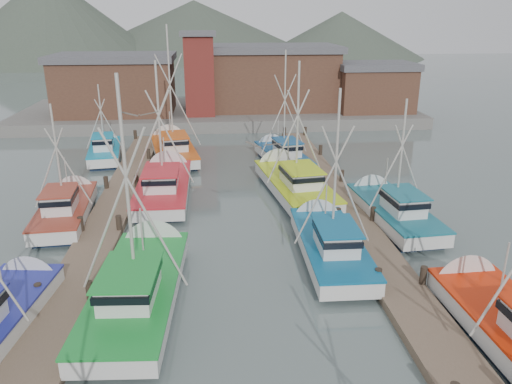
{
  "coord_description": "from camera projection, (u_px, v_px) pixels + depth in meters",
  "views": [
    {
      "loc": [
        -0.84,
        -20.21,
        11.37
      ],
      "look_at": [
        1.33,
        4.18,
        2.6
      ],
      "focal_mm": 35.0,
      "sensor_mm": 36.0,
      "label": 1
    }
  ],
  "objects": [
    {
      "name": "ground",
      "position": [
        235.0,
        277.0,
        22.86
      ],
      "size": [
        260.0,
        260.0,
        0.0
      ],
      "primitive_type": "plane",
      "color": "#465453",
      "rests_on": "ground"
    },
    {
      "name": "dock_left",
      "position": [
        97.0,
        241.0,
        26.0
      ],
      "size": [
        2.3,
        46.0,
        1.5
      ],
      "color": "brown",
      "rests_on": "ground"
    },
    {
      "name": "dock_right",
      "position": [
        360.0,
        231.0,
        27.17
      ],
      "size": [
        2.3,
        46.0,
        1.5
      ],
      "color": "brown",
      "rests_on": "ground"
    },
    {
      "name": "quay",
      "position": [
        219.0,
        113.0,
        57.35
      ],
      "size": [
        44.0,
        16.0,
        1.2
      ],
      "primitive_type": "cube",
      "color": "slate",
      "rests_on": "ground"
    },
    {
      "name": "shed_left",
      "position": [
        116.0,
        84.0,
        53.3
      ],
      "size": [
        12.72,
        8.48,
        6.2
      ],
      "color": "brown",
      "rests_on": "quay"
    },
    {
      "name": "shed_center",
      "position": [
        271.0,
        76.0,
        56.48
      ],
      "size": [
        14.84,
        9.54,
        6.9
      ],
      "color": "brown",
      "rests_on": "quay"
    },
    {
      "name": "shed_right",
      "position": [
        374.0,
        86.0,
        54.87
      ],
      "size": [
        8.48,
        6.36,
        5.2
      ],
      "color": "brown",
      "rests_on": "quay"
    },
    {
      "name": "lookout_tower",
      "position": [
        199.0,
        73.0,
        51.77
      ],
      "size": [
        3.6,
        3.6,
        8.5
      ],
      "color": "maroon",
      "rests_on": "quay"
    },
    {
      "name": "distant_hills",
      "position": [
        167.0,
        58.0,
        136.75
      ],
      "size": [
        175.0,
        140.0,
        42.0
      ],
      "color": "#444F41",
      "rests_on": "ground"
    },
    {
      "name": "boat_4",
      "position": [
        140.0,
        284.0,
        20.93
      ],
      "size": [
        4.2,
        10.34,
        10.39
      ],
      "rotation": [
        0.0,
        0.0,
        -0.06
      ],
      "color": "#101E37",
      "rests_on": "ground"
    },
    {
      "name": "boat_5",
      "position": [
        328.0,
        243.0,
        24.67
      ],
      "size": [
        3.65,
        8.91,
        9.1
      ],
      "rotation": [
        0.0,
        0.0,
        -0.01
      ],
      "color": "#101E37",
      "rests_on": "ground"
    },
    {
      "name": "boat_8",
      "position": [
        165.0,
        185.0,
        33.05
      ],
      "size": [
        3.98,
        10.24,
        9.73
      ],
      "rotation": [
        0.0,
        0.0,
        0.0
      ],
      "color": "#101E37",
      "rests_on": "ground"
    },
    {
      "name": "boat_9",
      "position": [
        292.0,
        182.0,
        33.53
      ],
      "size": [
        4.58,
        10.67,
        9.67
      ],
      "rotation": [
        0.0,
        0.0,
        0.14
      ],
      "color": "#101E37",
      "rests_on": "ground"
    },
    {
      "name": "boat_10",
      "position": [
        67.0,
        208.0,
        29.16
      ],
      "size": [
        3.19,
        8.51,
        7.53
      ],
      "rotation": [
        0.0,
        0.0,
        0.08
      ],
      "color": "#101E37",
      "rests_on": "ground"
    },
    {
      "name": "boat_11",
      "position": [
        390.0,
        209.0,
        28.93
      ],
      "size": [
        3.44,
        8.95,
        7.92
      ],
      "rotation": [
        0.0,
        0.0,
        0.08
      ],
      "color": "#101E37",
      "rests_on": "ground"
    },
    {
      "name": "boat_12",
      "position": [
        173.0,
        148.0,
        41.95
      ],
      "size": [
        4.73,
        10.35,
        11.54
      ],
      "rotation": [
        0.0,
        0.0,
        0.17
      ],
      "color": "#101E37",
      "rests_on": "ground"
    },
    {
      "name": "boat_13",
      "position": [
        281.0,
        155.0,
        39.92
      ],
      "size": [
        4.0,
        8.75,
        9.56
      ],
      "rotation": [
        0.0,
        0.0,
        0.18
      ],
      "color": "#101E37",
      "rests_on": "ground"
    },
    {
      "name": "boat_14",
      "position": [
        105.0,
        150.0,
        41.42
      ],
      "size": [
        3.36,
        7.98,
        6.73
      ],
      "rotation": [
        0.0,
        0.0,
        0.14
      ],
      "color": "#101E37",
      "rests_on": "ground"
    },
    {
      "name": "gull_near",
      "position": [
        139.0,
        114.0,
        19.97
      ],
      "size": [
        1.55,
        0.64,
        0.24
      ],
      "rotation": [
        0.0,
        0.0,
        -0.19
      ],
      "color": "gray",
      "rests_on": "ground"
    },
    {
      "name": "gull_far",
      "position": [
        263.0,
        145.0,
        20.41
      ],
      "size": [
        1.47,
        0.65,
        0.24
      ],
      "rotation": [
        0.0,
        0.0,
        -0.66
      ],
      "color": "gray",
      "rests_on": "ground"
    }
  ]
}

